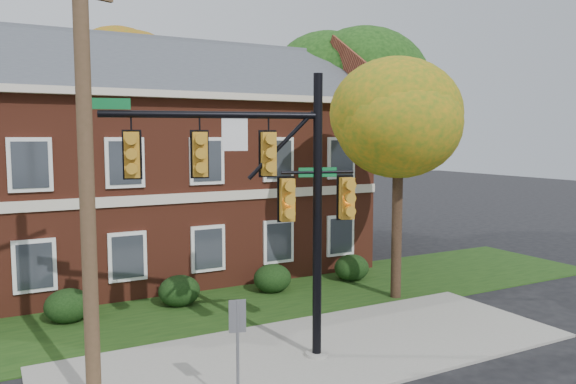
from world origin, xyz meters
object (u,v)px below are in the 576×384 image
hedge_far_right (352,268)px  utility_pole (87,189)px  hedge_center (179,291)px  sign_post (238,337)px  hedge_left (68,306)px  traffic_signal (266,186)px  tree_right_rear (354,89)px  tree_far_rear (126,77)px  apartment_building (138,153)px  tree_near_right (407,107)px  hedge_right (272,278)px

hedge_far_right → utility_pole: (-10.77, -6.19, 4.11)m
hedge_center → sign_post: (-1.20, -7.72, 1.10)m
hedge_left → traffic_signal: traffic_signal is taller
hedge_left → utility_pole: utility_pole is taller
hedge_center → tree_right_rear: (11.31, 6.11, 7.60)m
tree_far_rear → traffic_signal: tree_far_rear is taller
hedge_center → utility_pole: size_ratio=0.15×
traffic_signal → utility_pole: utility_pole is taller
hedge_center → tree_right_rear: size_ratio=0.13×
hedge_center → apartment_building: bearing=90.0°
tree_far_rear → traffic_signal: size_ratio=1.60×
hedge_left → tree_right_rear: bearing=22.4°
apartment_building → sign_post: (-1.20, -12.97, -3.36)m
traffic_signal → sign_post: bearing=-114.5°
sign_post → tree_near_right: bearing=45.6°
hedge_left → hedge_center: size_ratio=1.00×
hedge_center → traffic_signal: traffic_signal is taller
utility_pole → sign_post: 4.24m
tree_right_rear → sign_post: (-12.51, -13.83, -6.49)m
tree_near_right → sign_post: tree_near_right is taller
hedge_center → hedge_right: bearing=0.0°
apartment_building → traffic_signal: 10.97m
apartment_building → utility_pole: bearing=-108.2°
traffic_signal → utility_pole: bearing=-158.4°
tree_near_right → tree_right_rear: tree_right_rear is taller
tree_right_rear → sign_post: 19.75m
hedge_left → apartment_building: bearing=56.3°
utility_pole → tree_near_right: bearing=-6.3°
apartment_building → hedge_far_right: size_ratio=13.43×
tree_far_rear → utility_pole: tree_far_rear is taller
hedge_right → hedge_far_right: same height
hedge_far_right → tree_far_rear: size_ratio=0.12×
sign_post → hedge_far_right: bearing=58.8°
hedge_right → utility_pole: 10.39m
traffic_signal → hedge_far_right: bearing=55.9°
hedge_center → tree_far_rear: 15.57m
traffic_signal → tree_near_right: bearing=37.8°
apartment_building → traffic_signal: size_ratio=2.61×
utility_pole → hedge_right: bearing=17.1°
sign_post → hedge_center: bearing=96.7°
tree_near_right → utility_pole: utility_pole is taller
hedge_center → utility_pole: 8.33m
hedge_right → sign_post: bearing=-121.3°
tree_right_rear → utility_pole: (-15.08, -12.30, -3.49)m
hedge_left → tree_near_right: size_ratio=0.16×
hedge_left → hedge_far_right: bearing=0.0°
hedge_far_right → tree_right_rear: bearing=54.8°
apartment_building → hedge_right: 7.73m
tree_near_right → traffic_signal: size_ratio=1.19×
tree_near_right → hedge_center: bearing=158.6°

